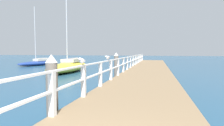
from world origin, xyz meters
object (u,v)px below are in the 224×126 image
Objects in this scene: dock_piling_far at (116,67)px; boat_0 at (38,63)px; boat_2 at (69,66)px; dock_piling_near at (52,91)px; seagull_foreground at (82,60)px; seagull_background at (108,57)px.

boat_0 reaches higher than dock_piling_far.
boat_2 reaches higher than dock_piling_far.
boat_0 is (-13.26, 10.09, -0.54)m from dock_piling_far.
dock_piling_near is 4.79× the size of seagull_foreground.
seagull_background is (0.38, 3.73, 0.71)m from dock_piling_near.
dock_piling_near is 0.23× the size of boat_0.
dock_piling_far is 3.51m from seagull_background.
dock_piling_near is 3.81× the size of seagull_background.
dock_piling_near and dock_piling_far have the same top height.
dock_piling_near is 7.15m from dock_piling_far.
seagull_background is (0.00, 2.79, 0.00)m from seagull_foreground.
boat_0 is (-13.26, 17.24, -0.54)m from dock_piling_near.
dock_piling_near is at bearing 141.18° from boat_0.
dock_piling_far is at bearing -75.97° from seagull_background.
dock_piling_near is 12.62m from boat_2.
dock_piling_near is at bearing 91.91° from seagull_background.
seagull_foreground is at bearing 116.28° from boat_2.
dock_piling_near is at bearing 112.69° from boat_2.
seagull_foreground is at bearing 143.53° from boat_0.
dock_piling_near reaches higher than seagull_background.
boat_2 is (-5.48, 11.36, -0.42)m from dock_piling_near.
dock_piling_far is at bearing 50.52° from seagull_foreground.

